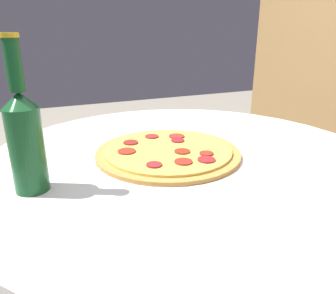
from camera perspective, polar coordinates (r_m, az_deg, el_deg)
name	(u,v)px	position (r m, az deg, el deg)	size (l,w,h in m)	color
table	(184,218)	(0.89, 2.80, -12.18)	(0.99, 0.99, 0.73)	silver
pizza	(168,152)	(0.82, 0.00, -0.81)	(0.36, 0.36, 0.02)	#B77F3D
beer_bottle	(25,137)	(0.66, -23.62, 1.62)	(0.06, 0.06, 0.29)	#144C23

